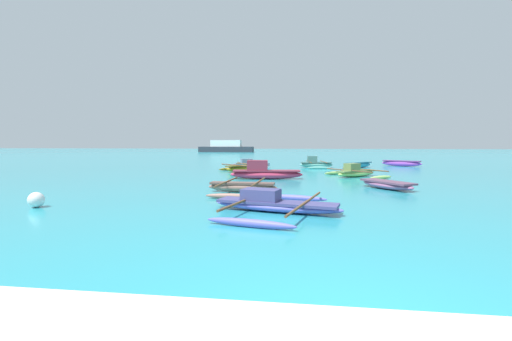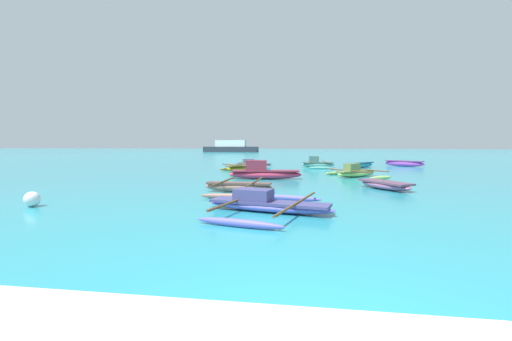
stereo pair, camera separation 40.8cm
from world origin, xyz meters
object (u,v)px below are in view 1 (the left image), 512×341
at_px(moored_boat_4, 359,165).
at_px(moored_boat_9, 387,184).
at_px(moored_boat_1, 274,204).
at_px(mooring_buoy_0, 36,200).
at_px(moored_boat_7, 356,172).
at_px(moored_boat_8, 316,164).
at_px(distant_ferry, 226,147).
at_px(moored_boat_0, 242,187).
at_px(moored_boat_5, 251,165).
at_px(moored_boat_3, 401,163).
at_px(moored_boat_6, 265,172).
at_px(moored_boat_2, 244,168).

height_order(moored_boat_4, moored_boat_9, moored_boat_4).
relative_size(moored_boat_1, mooring_buoy_0, 9.74).
height_order(moored_boat_9, mooring_buoy_0, mooring_buoy_0).
height_order(moored_boat_7, moored_boat_8, moored_boat_8).
relative_size(moored_boat_4, distant_ferry, 0.24).
height_order(moored_boat_0, moored_boat_5, moored_boat_5).
height_order(moored_boat_7, mooring_buoy_0, moored_boat_7).
xyz_separation_m(moored_boat_1, moored_boat_5, (-3.26, 17.68, 0.02)).
height_order(moored_boat_5, distant_ferry, distant_ferry).
distance_m(moored_boat_3, moored_boat_6, 15.95).
height_order(moored_boat_3, moored_boat_8, moored_boat_8).
bearing_deg(moored_boat_3, moored_boat_9, -74.43).
bearing_deg(moored_boat_3, moored_boat_5, -132.72).
bearing_deg(distant_ferry, moored_boat_9, -71.30).
relative_size(moored_boat_2, moored_boat_6, 0.98).
distance_m(moored_boat_5, moored_boat_9, 14.43).
relative_size(moored_boat_3, moored_boat_8, 0.89).
distance_m(moored_boat_0, moored_boat_4, 16.33).
bearing_deg(moored_boat_6, mooring_buoy_0, -129.37).
bearing_deg(distant_ferry, moored_boat_1, -76.43).
relative_size(moored_boat_1, moored_boat_9, 1.69).
height_order(moored_boat_2, moored_boat_4, moored_boat_2).
height_order(moored_boat_2, moored_boat_5, moored_boat_5).
bearing_deg(moored_boat_7, moored_boat_2, 119.95).
xyz_separation_m(moored_boat_8, mooring_buoy_0, (-9.26, -18.67, -0.07)).
bearing_deg(mooring_buoy_0, moored_boat_4, 56.02).
bearing_deg(moored_boat_3, moored_boat_1, -80.98).
bearing_deg(moored_boat_8, moored_boat_9, -85.12).
relative_size(moored_boat_1, moored_boat_7, 1.18).
distance_m(moored_boat_8, mooring_buoy_0, 20.84).
relative_size(moored_boat_6, mooring_buoy_0, 8.54).
relative_size(moored_boat_7, mooring_buoy_0, 8.29).
relative_size(moored_boat_4, moored_boat_8, 0.83).
distance_m(moored_boat_5, moored_boat_7, 9.95).
bearing_deg(mooring_buoy_0, moored_boat_8, 63.60).
bearing_deg(moored_boat_8, mooring_buoy_0, -122.58).
relative_size(moored_boat_4, moored_boat_7, 0.73).
bearing_deg(moored_boat_2, moored_boat_4, -17.30).
distance_m(moored_boat_0, moored_boat_2, 9.91).
xyz_separation_m(moored_boat_2, moored_boat_3, (12.46, 7.34, 0.03)).
relative_size(moored_boat_4, moored_boat_9, 1.04).
relative_size(moored_boat_4, mooring_buoy_0, 6.02).
distance_m(mooring_buoy_0, distant_ferry, 66.15).
bearing_deg(moored_boat_0, moored_boat_8, 79.04).
relative_size(moored_boat_6, distant_ferry, 0.33).
relative_size(moored_boat_0, moored_boat_9, 1.38).
relative_size(moored_boat_1, moored_boat_8, 1.34).
relative_size(moored_boat_0, moored_boat_2, 0.95).
bearing_deg(moored_boat_8, moored_boat_7, -81.09).
height_order(moored_boat_0, moored_boat_4, moored_boat_0).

